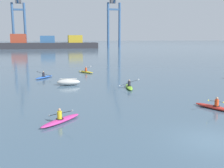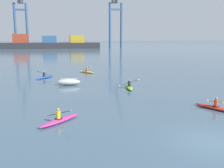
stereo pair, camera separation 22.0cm
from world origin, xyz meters
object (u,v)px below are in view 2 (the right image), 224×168
container_barge (49,44)px  capsized_dinghy (69,82)px  kayak_blue (45,77)px  kayak_magenta (59,120)px  kayak_lime (129,87)px  gantry_crane_west_mid (116,15)px  kayak_yellow (86,72)px  gantry_crane_west (20,17)px  kayak_red (215,107)px

container_barge → capsized_dinghy: container_barge is taller
kayak_blue → kayak_magenta: bearing=-85.7°
container_barge → kayak_blue: size_ratio=15.56×
kayak_magenta → kayak_lime: size_ratio=0.83×
gantry_crane_west_mid → kayak_lime: size_ratio=10.42×
kayak_magenta → capsized_dinghy: bearing=84.3°
kayak_lime → container_barge: bearing=95.1°
kayak_magenta → kayak_blue: kayak_magenta is taller
container_barge → kayak_yellow: container_barge is taller
gantry_crane_west → kayak_magenta: size_ratio=11.28×
container_barge → kayak_blue: (0.56, -96.62, -2.12)m
capsized_dinghy → kayak_yellow: 10.72m
kayak_magenta → kayak_lime: 12.56m
gantry_crane_west → gantry_crane_west_mid: gantry_crane_west_mid is taller
kayak_red → kayak_lime: bearing=112.8°
kayak_yellow → kayak_red: 23.99m
container_barge → kayak_magenta: bearing=-89.0°
gantry_crane_west_mid → kayak_magenta: size_ratio=12.63×
container_barge → kayak_magenta: size_ratio=16.78×
container_barge → kayak_yellow: 92.64m
kayak_yellow → kayak_red: (6.86, -22.99, -0.00)m
gantry_crane_west_mid → capsized_dinghy: (-30.96, -107.99, -16.24)m
gantry_crane_west_mid → kayak_red: 123.65m
kayak_yellow → kayak_lime: 13.85m
gantry_crane_west → capsized_dinghy: size_ratio=11.90×
kayak_blue → kayak_yellow: kayak_yellow is taller
gantry_crane_west → kayak_blue: size_ratio=10.46×
kayak_red → container_barge: bearing=96.7°
gantry_crane_west_mid → kayak_yellow: (-27.69, -97.78, -16.41)m
capsized_dinghy → kayak_blue: bearing=115.3°
kayak_yellow → gantry_crane_west_mid: bearing=74.2°
kayak_blue → kayak_lime: 12.92m
kayak_magenta → kayak_red: kayak_magenta is taller
container_barge → kayak_red: bearing=-83.3°
kayak_magenta → kayak_blue: (-1.47, 19.36, -0.00)m
capsized_dinghy → kayak_red: kayak_red is taller
kayak_red → gantry_crane_west_mid: bearing=80.2°
container_barge → capsized_dinghy: 102.65m
gantry_crane_west → capsized_dinghy: gantry_crane_west is taller
kayak_blue → kayak_red: bearing=-55.4°
container_barge → kayak_yellow: bearing=-85.9°
container_barge → gantry_crane_west: (-13.43, 9.15, 13.17)m
kayak_magenta → kayak_blue: 19.42m
kayak_magenta → kayak_lime: bearing=53.3°
container_barge → kayak_blue: bearing=-89.7°
container_barge → gantry_crane_west_mid: bearing=9.0°
gantry_crane_west → kayak_magenta: 127.01m
kayak_yellow → kayak_magenta: bearing=-101.1°
gantry_crane_west_mid → kayak_red: size_ratio=10.78×
gantry_crane_west → capsized_dinghy: (16.81, -111.73, -15.11)m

